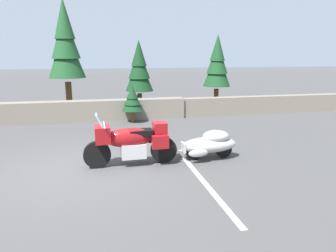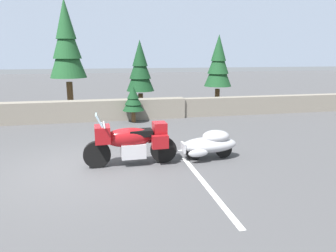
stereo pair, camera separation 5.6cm
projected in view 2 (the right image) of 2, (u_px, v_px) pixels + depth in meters
name	position (u px, v px, depth m)	size (l,w,h in m)	color
ground_plane	(83.00, 169.00, 7.50)	(80.00, 80.00, 0.00)	#4C4C4F
stone_guard_wall	(73.00, 111.00, 12.76)	(24.00, 0.60, 0.87)	gray
distant_ridgeline	(97.00, 37.00, 96.98)	(240.00, 80.00, 16.00)	#99A8BF
touring_motorcycle	(131.00, 141.00, 7.67)	(2.31, 0.77, 1.33)	black
car_shaped_trailer	(210.00, 144.00, 8.19)	(2.21, 0.79, 0.76)	black
pine_tree_tall	(66.00, 43.00, 13.82)	(1.61, 1.61, 5.10)	brown
pine_tree_secondary	(140.00, 68.00, 13.91)	(1.25, 1.25, 3.33)	brown
pine_tree_far_right	(218.00, 63.00, 14.97)	(1.31, 1.31, 3.63)	brown
pine_sapling_near	(133.00, 100.00, 12.53)	(0.86, 0.86, 1.48)	brown
parking_stripe_marker	(206.00, 185.00, 6.60)	(0.12, 3.60, 0.01)	silver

